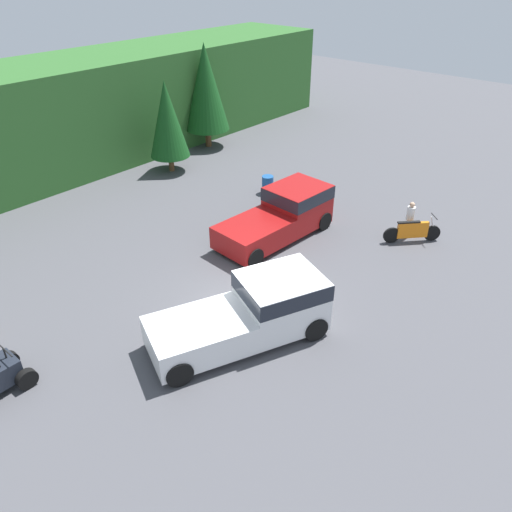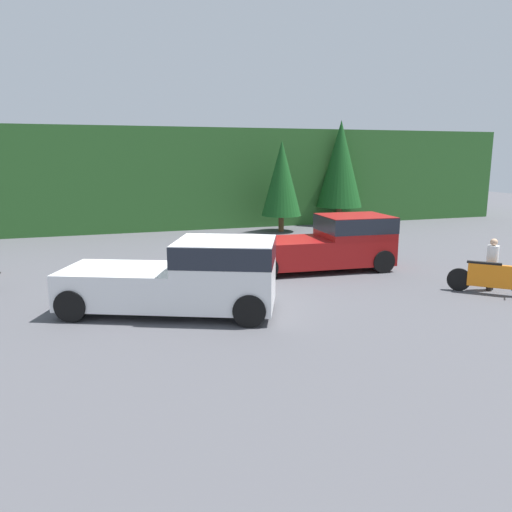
% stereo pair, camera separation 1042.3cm
% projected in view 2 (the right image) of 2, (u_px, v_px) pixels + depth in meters
% --- Properties ---
extents(ground_plane, '(80.00, 80.00, 0.00)m').
position_uv_depth(ground_plane, '(213.00, 294.00, 14.82)').
color(ground_plane, '#4C4C51').
extents(hillside_backdrop, '(44.00, 6.00, 5.55)m').
position_uv_depth(hillside_backdrop, '(149.00, 178.00, 29.16)').
color(hillside_backdrop, '#2D6028').
rests_on(hillside_backdrop, ground_plane).
extents(tree_left, '(2.13, 2.13, 4.84)m').
position_uv_depth(tree_left, '(282.00, 178.00, 26.52)').
color(tree_left, brown).
rests_on(tree_left, ground_plane).
extents(tree_mid_left, '(2.66, 2.66, 6.04)m').
position_uv_depth(tree_mid_left, '(340.00, 164.00, 28.92)').
color(tree_mid_left, brown).
rests_on(tree_mid_left, ground_plane).
extents(pickup_truck_red, '(5.46, 2.52, 1.94)m').
position_uv_depth(pickup_truck_red, '(331.00, 242.00, 17.91)').
color(pickup_truck_red, maroon).
rests_on(pickup_truck_red, ground_plane).
extents(pickup_truck_second, '(5.89, 4.09, 1.94)m').
position_uv_depth(pickup_truck_second, '(190.00, 275.00, 12.94)').
color(pickup_truck_second, white).
rests_on(pickup_truck_second, ground_plane).
extents(dirt_bike, '(1.86, 1.74, 1.16)m').
position_uv_depth(dirt_bike, '(491.00, 278.00, 14.79)').
color(dirt_bike, black).
rests_on(dirt_bike, ground_plane).
extents(rider_person, '(0.46, 0.46, 1.60)m').
position_uv_depth(rider_person, '(492.00, 262.00, 15.12)').
color(rider_person, black).
rests_on(rider_person, ground_plane).
extents(steel_barrel, '(0.58, 0.58, 0.88)m').
position_uv_depth(steel_barrel, '(356.00, 239.00, 21.92)').
color(steel_barrel, '#1E5193').
rests_on(steel_barrel, ground_plane).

